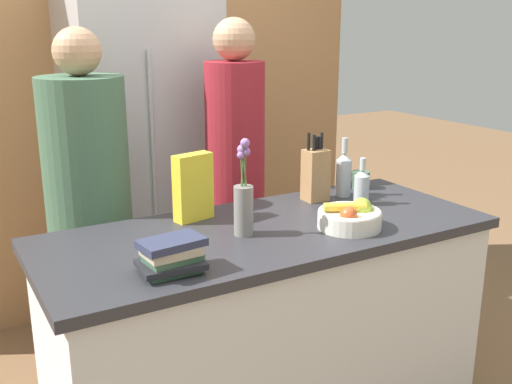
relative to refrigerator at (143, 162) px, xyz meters
name	(u,v)px	position (x,y,z in m)	size (l,w,h in m)	color
kitchen_island	(267,335)	(0.07, -1.20, -0.48)	(1.74, 0.72, 0.92)	silver
back_wall_wood	(130,89)	(0.07, 0.36, 0.36)	(2.94, 0.12, 2.60)	#AD7A4C
refrigerator	(143,162)	(0.00, 0.00, 0.00)	(0.73, 0.63, 1.88)	#B7B7BC
fruit_bowl	(350,217)	(0.34, -1.36, 0.02)	(0.24, 0.24, 0.11)	silver
knife_block	(316,174)	(0.44, -0.99, 0.10)	(0.10, 0.09, 0.30)	#A87A4C
flower_vase	(244,203)	(-0.05, -1.23, 0.10)	(0.07, 0.07, 0.36)	gray
cereal_box	(193,187)	(-0.14, -0.97, 0.11)	(0.17, 0.09, 0.27)	yellow
coffee_mug	(360,180)	(0.74, -0.93, 0.02)	(0.08, 0.11, 0.08)	#42664C
book_stack	(171,256)	(-0.41, -1.42, 0.03)	(0.21, 0.16, 0.11)	#3D6047
bottle_oil	(344,173)	(0.59, -1.00, 0.08)	(0.07, 0.07, 0.27)	#B2BCC1
bottle_vinegar	(362,186)	(0.57, -1.14, 0.06)	(0.07, 0.07, 0.20)	#B2BCC1
person_at_sink	(89,204)	(-0.45, -0.60, -0.01)	(0.36, 0.36, 1.66)	#383842
person_in_blue	(235,172)	(0.27, -0.55, 0.03)	(0.29, 0.29, 1.70)	#383842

